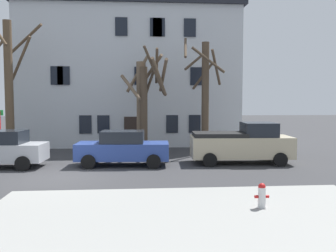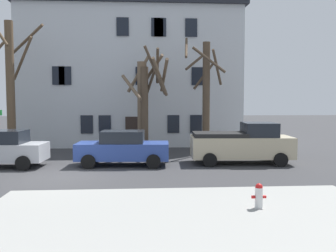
% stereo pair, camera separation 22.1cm
% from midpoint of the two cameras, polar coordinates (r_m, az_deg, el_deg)
% --- Properties ---
extents(ground_plane, '(120.00, 120.00, 0.00)m').
position_cam_midpoint_polar(ground_plane, '(16.11, -16.95, -7.65)').
color(ground_plane, '#38383A').
extents(sidewalk_slab, '(11.41, 7.51, 0.12)m').
position_cam_midpoint_polar(sidewalk_slab, '(9.63, 3.53, -15.11)').
color(sidewalk_slab, '#999993').
rests_on(sidewalk_slab, ground_plane).
extents(building_main, '(15.75, 8.77, 11.53)m').
position_cam_midpoint_polar(building_main, '(28.97, -5.98, 9.23)').
color(building_main, silver).
rests_on(building_main, ground_plane).
extents(tree_bare_near, '(3.35, 3.35, 8.51)m').
position_cam_midpoint_polar(tree_bare_near, '(23.05, -23.71, 6.43)').
color(tree_bare_near, brown).
rests_on(tree_bare_near, ground_plane).
extents(tree_bare_mid, '(2.87, 3.08, 5.98)m').
position_cam_midpoint_polar(tree_bare_mid, '(22.21, -4.12, 3.93)').
color(tree_bare_mid, brown).
rests_on(tree_bare_mid, ground_plane).
extents(tree_bare_far, '(1.54, 2.14, 6.23)m').
position_cam_midpoint_polar(tree_bare_far, '(21.78, -3.83, 3.26)').
color(tree_bare_far, '#4C3D2D').
rests_on(tree_bare_far, ground_plane).
extents(tree_bare_end, '(2.46, 2.48, 7.11)m').
position_cam_midpoint_polar(tree_bare_end, '(22.39, 5.37, 5.30)').
color(tree_bare_end, '#4C3D2D').
rests_on(tree_bare_end, ground_plane).
extents(car_blue_sedan, '(4.56, 2.19, 1.71)m').
position_cam_midpoint_polar(car_blue_sedan, '(18.24, -7.34, -3.42)').
color(car_blue_sedan, '#2D4799').
rests_on(car_blue_sedan, ground_plane).
extents(pickup_truck_beige, '(5.13, 2.42, 2.08)m').
position_cam_midpoint_polar(pickup_truck_beige, '(19.08, 11.00, -2.69)').
color(pickup_truck_beige, '#C6B793').
rests_on(pickup_truck_beige, ground_plane).
extents(fire_hydrant, '(0.42, 0.22, 0.72)m').
position_cam_midpoint_polar(fire_hydrant, '(11.09, 13.72, -10.31)').
color(fire_hydrant, silver).
rests_on(fire_hydrant, sidewalk_slab).
extents(bicycle_leaning, '(1.72, 0.44, 1.03)m').
position_cam_midpoint_polar(bicycle_leaning, '(23.35, -23.33, -3.29)').
color(bicycle_leaning, black).
rests_on(bicycle_leaning, ground_plane).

